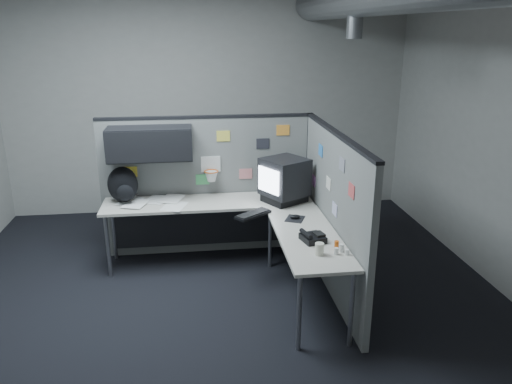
{
  "coord_description": "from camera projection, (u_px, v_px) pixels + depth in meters",
  "views": [
    {
      "loc": [
        -0.24,
        -4.25,
        2.54
      ],
      "look_at": [
        0.35,
        0.35,
        1.02
      ],
      "focal_mm": 35.0,
      "sensor_mm": 36.0,
      "label": 1
    }
  ],
  "objects": [
    {
      "name": "cup",
      "position": [
        319.0,
        249.0,
        4.19
      ],
      "size": [
        0.08,
        0.08,
        0.1
      ],
      "primitive_type": "cylinder",
      "rotation": [
        0.0,
        0.0,
        0.08
      ],
      "color": "beige",
      "rests_on": "desk"
    },
    {
      "name": "bottles",
      "position": [
        340.0,
        248.0,
        4.25
      ],
      "size": [
        0.13,
        0.15,
        0.08
      ],
      "rotation": [
        0.0,
        0.0,
        -0.01
      ],
      "color": "silver",
      "rests_on": "desk"
    },
    {
      "name": "backpack",
      "position": [
        123.0,
        185.0,
        5.42
      ],
      "size": [
        0.34,
        0.32,
        0.4
      ],
      "rotation": [
        0.0,
        0.0,
        -0.07
      ],
      "color": "black",
      "rests_on": "desk"
    },
    {
      "name": "partition_back",
      "position": [
        193.0,
        173.0,
        5.65
      ],
      "size": [
        2.44,
        0.42,
        1.63
      ],
      "color": "slate",
      "rests_on": "ground"
    },
    {
      "name": "monitor",
      "position": [
        284.0,
        180.0,
        5.43
      ],
      "size": [
        0.58,
        0.58,
        0.48
      ],
      "rotation": [
        0.0,
        0.0,
        -0.25
      ],
      "color": "black",
      "rests_on": "desk"
    },
    {
      "name": "room",
      "position": [
        285.0,
        84.0,
        4.25
      ],
      "size": [
        5.62,
        5.62,
        3.22
      ],
      "color": "black",
      "rests_on": "ground"
    },
    {
      "name": "desk",
      "position": [
        233.0,
        219.0,
        5.31
      ],
      "size": [
        2.31,
        2.11,
        0.73
      ],
      "color": "beige",
      "rests_on": "ground"
    },
    {
      "name": "mouse",
      "position": [
        295.0,
        218.0,
        4.99
      ],
      "size": [
        0.24,
        0.26,
        0.05
      ],
      "rotation": [
        0.0,
        0.0,
        0.36
      ],
      "color": "black",
      "rests_on": "desk"
    },
    {
      "name": "phone",
      "position": [
        312.0,
        237.0,
        4.47
      ],
      "size": [
        0.23,
        0.24,
        0.1
      ],
      "rotation": [
        0.0,
        0.0,
        0.07
      ],
      "color": "black",
      "rests_on": "desk"
    },
    {
      "name": "keyboard",
      "position": [
        253.0,
        214.0,
        5.08
      ],
      "size": [
        0.4,
        0.36,
        0.04
      ],
      "rotation": [
        0.0,
        0.0,
        -0.12
      ],
      "color": "black",
      "rests_on": "desk"
    },
    {
      "name": "papers",
      "position": [
        149.0,
        201.0,
        5.5
      ],
      "size": [
        0.86,
        0.75,
        0.02
      ],
      "rotation": [
        0.0,
        0.0,
        -0.32
      ],
      "color": "white",
      "rests_on": "desk"
    },
    {
      "name": "partition_right",
      "position": [
        333.0,
        213.0,
        4.91
      ],
      "size": [
        0.07,
        2.23,
        1.63
      ],
      "color": "slate",
      "rests_on": "ground"
    }
  ]
}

